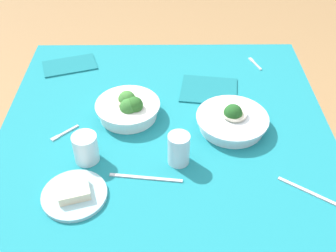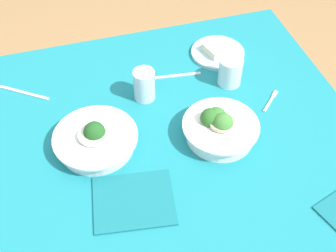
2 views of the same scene
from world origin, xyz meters
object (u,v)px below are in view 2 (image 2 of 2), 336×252
water_glass_side (230,71)px  water_glass_center (144,85)px  broccoli_bowl_far (96,139)px  fork_by_near_bowl (271,100)px  table_knife_left (21,92)px  bread_side_plate (218,51)px  table_knife_right (168,77)px  napkin_folded_lower (134,201)px  broccoli_bowl_near (219,128)px

water_glass_side → water_glass_center: bearing=177.8°
broccoli_bowl_far → fork_by_near_bowl: size_ratio=2.88×
table_knife_left → broccoli_bowl_far: bearing=-21.0°
water_glass_center → broccoli_bowl_far: bearing=-139.1°
broccoli_bowl_far → bread_side_plate: size_ratio=1.30×
table_knife_left → table_knife_right: (0.47, -0.06, 0.00)m
fork_by_near_bowl → table_knife_right: (-0.28, 0.20, -0.00)m
broccoli_bowl_far → water_glass_center: 0.24m
fork_by_near_bowl → napkin_folded_lower: (-0.50, -0.24, 0.00)m
broccoli_bowl_far → broccoli_bowl_near: 0.35m
broccoli_bowl_near → water_glass_center: bearing=127.1°
table_knife_right → bread_side_plate: bearing=-154.4°
fork_by_near_bowl → table_knife_right: same height
table_knife_left → table_knife_right: bearing=28.1°
bread_side_plate → table_knife_left: 0.67m
bread_side_plate → broccoli_bowl_far: bearing=-148.5°
broccoli_bowl_near → water_glass_side: size_ratio=2.35×
water_glass_center → fork_by_near_bowl: 0.40m
bread_side_plate → napkin_folded_lower: size_ratio=0.89×
fork_by_near_bowl → napkin_folded_lower: napkin_folded_lower is taller
water_glass_side → napkin_folded_lower: bearing=-138.6°
broccoli_bowl_far → bread_side_plate: 0.56m
bread_side_plate → table_knife_left: (-0.67, -0.00, -0.01)m
table_knife_left → napkin_folded_lower: size_ratio=0.96×
water_glass_center → napkin_folded_lower: bearing=-108.7°
broccoli_bowl_near → fork_by_near_bowl: bearing=23.4°
water_glass_side → table_knife_left: 0.67m
broccoli_bowl_near → water_glass_side: bearing=61.1°
broccoli_bowl_far → bread_side_plate: (0.48, 0.29, -0.02)m
water_glass_center → napkin_folded_lower: water_glass_center is taller
water_glass_center → table_knife_right: water_glass_center is taller
broccoli_bowl_far → water_glass_center: (0.18, 0.16, 0.02)m
fork_by_near_bowl → broccoli_bowl_far: bearing=139.3°
napkin_folded_lower → water_glass_side: bearing=41.4°
broccoli_bowl_far → table_knife_left: broccoli_bowl_far is taller
bread_side_plate → napkin_folded_lower: (-0.42, -0.50, -0.01)m
water_glass_side → bread_side_plate: bearing=83.7°
broccoli_bowl_near → table_knife_right: (-0.07, 0.29, -0.03)m
broccoli_bowl_near → table_knife_left: size_ratio=1.11×
broccoli_bowl_near → water_glass_side: broccoli_bowl_near is taller
water_glass_center → water_glass_side: size_ratio=1.10×
broccoli_bowl_far → bread_side_plate: bearing=31.5°
broccoli_bowl_near → table_knife_left: (-0.54, 0.35, -0.03)m
bread_side_plate → fork_by_near_bowl: size_ratio=2.22×
water_glass_side → table_knife_right: water_glass_side is taller
table_knife_right → broccoli_bowl_far: bearing=46.3°
water_glass_side → table_knife_left: size_ratio=0.47×
broccoli_bowl_near → bread_side_plate: bearing=69.8°
water_glass_center → bread_side_plate: bearing=24.7°
water_glass_side → fork_by_near_bowl: (0.10, -0.12, -0.04)m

